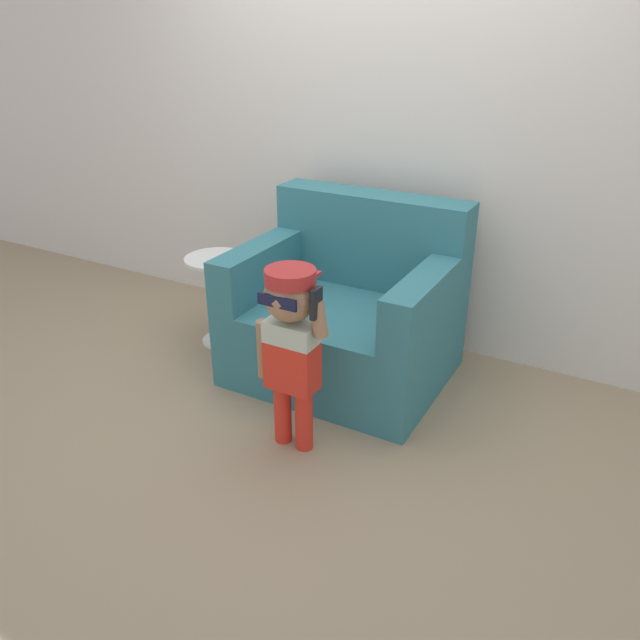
% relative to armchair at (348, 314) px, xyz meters
% --- Properties ---
extents(ground_plane, '(10.00, 10.00, 0.00)m').
position_rel_armchair_xyz_m(ground_plane, '(-0.11, -0.02, -0.35)').
color(ground_plane, '#998466').
extents(wall_back, '(10.00, 0.05, 2.60)m').
position_rel_armchair_xyz_m(wall_back, '(-0.11, 0.56, 0.95)').
color(wall_back, silver).
rests_on(wall_back, ground_plane).
extents(armchair, '(1.10, 0.90, 0.95)m').
position_rel_armchair_xyz_m(armchair, '(0.00, 0.00, 0.00)').
color(armchair, teal).
rests_on(armchair, ground_plane).
extents(person_child, '(0.36, 0.27, 0.87)m').
position_rel_armchair_xyz_m(person_child, '(0.09, -0.74, 0.24)').
color(person_child, red).
rests_on(person_child, ground_plane).
extents(side_table, '(0.37, 0.37, 0.55)m').
position_rel_armchair_xyz_m(side_table, '(-0.82, -0.07, -0.02)').
color(side_table, white).
rests_on(side_table, ground_plane).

